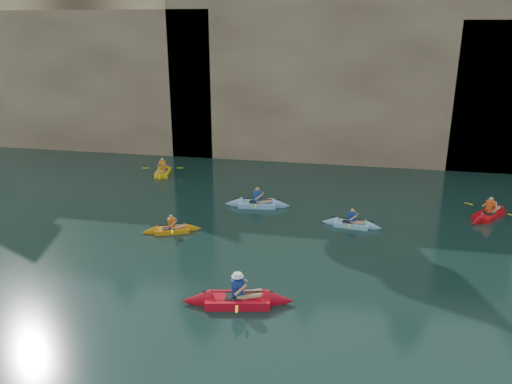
% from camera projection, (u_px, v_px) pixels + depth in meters
% --- Properties ---
extents(ground, '(160.00, 160.00, 0.00)m').
position_uv_depth(ground, '(234.00, 347.00, 14.79)').
color(ground, black).
rests_on(ground, ground).
extents(cliff, '(70.00, 16.00, 12.00)m').
position_uv_depth(cliff, '(323.00, 66.00, 40.78)').
color(cliff, tan).
rests_on(cliff, ground).
extents(cliff_slab_west, '(26.00, 2.40, 10.56)m').
position_uv_depth(cliff_slab_west, '(51.00, 79.00, 37.99)').
color(cliff_slab_west, tan).
rests_on(cliff_slab_west, ground).
extents(cliff_slab_center, '(24.00, 2.40, 11.40)m').
position_uv_depth(cliff_slab_center, '(343.00, 79.00, 33.61)').
color(cliff_slab_center, tan).
rests_on(cliff_slab_center, ground).
extents(sea_cave_west, '(4.50, 1.00, 4.00)m').
position_uv_depth(sea_cave_west, '(75.00, 124.00, 38.03)').
color(sea_cave_west, black).
rests_on(sea_cave_west, ground).
extents(sea_cave_center, '(3.50, 1.00, 3.20)m').
position_uv_depth(sea_cave_center, '(255.00, 137.00, 35.46)').
color(sea_cave_center, black).
rests_on(sea_cave_center, ground).
extents(sea_cave_east, '(5.00, 1.00, 4.50)m').
position_uv_depth(sea_cave_east, '(464.00, 136.00, 32.55)').
color(sea_cave_east, black).
rests_on(sea_cave_east, ground).
extents(main_kayaker, '(3.98, 2.57, 1.45)m').
position_uv_depth(main_kayaker, '(238.00, 299.00, 17.02)').
color(main_kayaker, red).
rests_on(main_kayaker, ground).
extents(kayaker_orange, '(2.82, 1.98, 1.06)m').
position_uv_depth(kayaker_orange, '(172.00, 229.00, 23.04)').
color(kayaker_orange, orange).
rests_on(kayaker_orange, ground).
extents(kayaker_ltblue_near, '(2.90, 2.22, 1.12)m').
position_uv_depth(kayaker_ltblue_near, '(351.00, 224.00, 23.68)').
color(kayaker_ltblue_near, '#89C1E5').
rests_on(kayaker_ltblue_near, ground).
extents(kayaker_red_far, '(2.79, 3.37, 1.33)m').
position_uv_depth(kayaker_red_far, '(489.00, 214.00, 24.82)').
color(kayaker_red_far, red).
rests_on(kayaker_red_far, ground).
extents(kayaker_yellow, '(2.58, 3.37, 1.35)m').
position_uv_depth(kayaker_yellow, '(163.00, 172.00, 32.02)').
color(kayaker_yellow, yellow).
rests_on(kayaker_yellow, ground).
extents(kayaker_ltblue_mid, '(3.54, 2.59, 1.33)m').
position_uv_depth(kayaker_ltblue_mid, '(257.00, 204.00, 26.29)').
color(kayaker_ltblue_mid, '#85B5DE').
rests_on(kayaker_ltblue_mid, ground).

